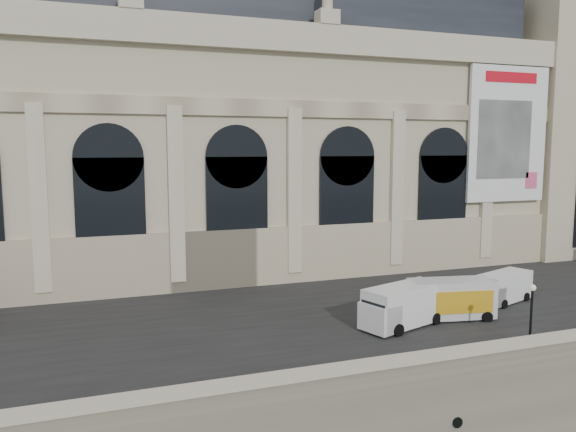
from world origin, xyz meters
name	(u,v)px	position (x,y,z in m)	size (l,w,h in m)	color
quay	(243,283)	(0.00, 35.00, 3.00)	(160.00, 70.00, 6.00)	gray
street	(318,308)	(0.00, 14.00, 6.03)	(160.00, 24.00, 0.06)	#2D2D2D
parapet	(419,367)	(0.00, 0.60, 6.62)	(160.00, 1.40, 1.21)	gray
museum	(192,127)	(-5.98, 30.86, 19.72)	(69.00, 18.70, 29.10)	beige
clock_pavilion	(549,97)	(34.00, 27.93, 23.42)	(13.00, 14.72, 36.70)	beige
van_b	(400,307)	(3.39, 8.11, 7.40)	(6.58, 4.14, 2.75)	white
van_c	(502,288)	(13.67, 10.60, 7.18)	(5.52, 3.54, 2.30)	white
box_truck	(446,300)	(7.25, 8.60, 7.39)	(7.14, 3.45, 2.76)	silver
lamp_right	(531,317)	(8.64, 2.25, 7.91)	(0.39, 0.39, 3.84)	black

